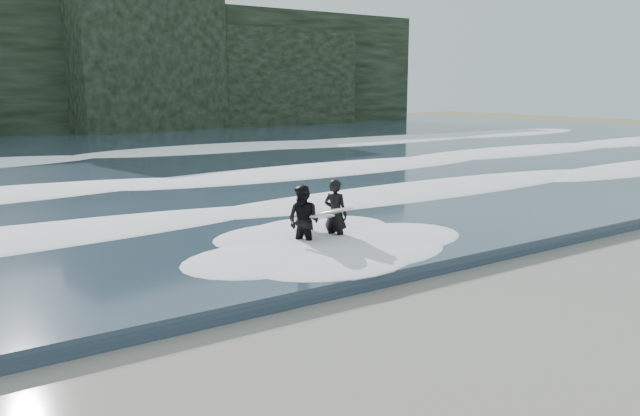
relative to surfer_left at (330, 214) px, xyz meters
The scene contains 8 objects.
ground 5.98m from the surfer_left, 98.47° to the right, with size 120.00×120.00×0.00m, color olive.
sea 23.16m from the surfer_left, 92.16° to the left, with size 90.00×52.00×0.30m, color #273748.
headland 40.36m from the surfer_left, 91.25° to the left, with size 70.00×9.00×10.00m, color black.
foam_near 3.28m from the surfer_left, 105.56° to the left, with size 60.00×3.20×0.20m, color white.
foam_mid 10.18m from the surfer_left, 94.92° to the left, with size 60.00×4.00×0.24m, color white.
foam_far 19.16m from the surfer_left, 92.61° to the left, with size 60.00×4.80×0.30m, color white.
surfer_left is the anchor object (origin of this frame).
surfer_right 0.82m from the surfer_left, 163.92° to the right, with size 1.51×2.05×1.56m.
Camera 1 is at (-6.93, -5.30, 3.61)m, focal length 35.00 mm.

